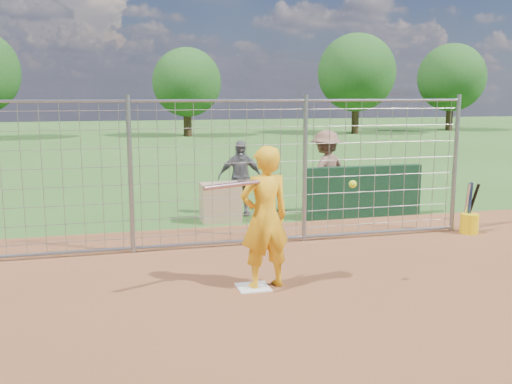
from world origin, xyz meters
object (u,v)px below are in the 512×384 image
object	(u,v)px
bystander_c	(326,172)
bucket_with_bats	(469,221)
batter	(265,218)
equipment_bin	(220,202)
bystander_b	(240,178)

from	to	relation	value
bystander_c	bucket_with_bats	size ratio (longest dim) A/B	1.87
batter	bucket_with_bats	size ratio (longest dim) A/B	1.99
bystander_c	equipment_bin	distance (m)	2.47
batter	bystander_c	distance (m)	5.10
batter	bystander_b	distance (m)	4.73
batter	bystander_b	xyz separation A→B (m)	(0.73, 4.67, -0.15)
bystander_c	equipment_bin	bearing A→B (deg)	-21.59
batter	bucket_with_bats	world-z (taller)	batter
bystander_b	batter	bearing A→B (deg)	-90.61
batter	bucket_with_bats	xyz separation A→B (m)	(4.55, 1.94, -0.73)
bystander_b	bucket_with_bats	distance (m)	4.72
batter	bystander_c	xyz separation A→B (m)	(2.60, 4.39, -0.06)
batter	bucket_with_bats	bearing A→B (deg)	-166.61
bystander_b	equipment_bin	size ratio (longest dim) A/B	2.04
bystander_b	bystander_c	xyz separation A→B (m)	(1.87, -0.28, 0.10)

